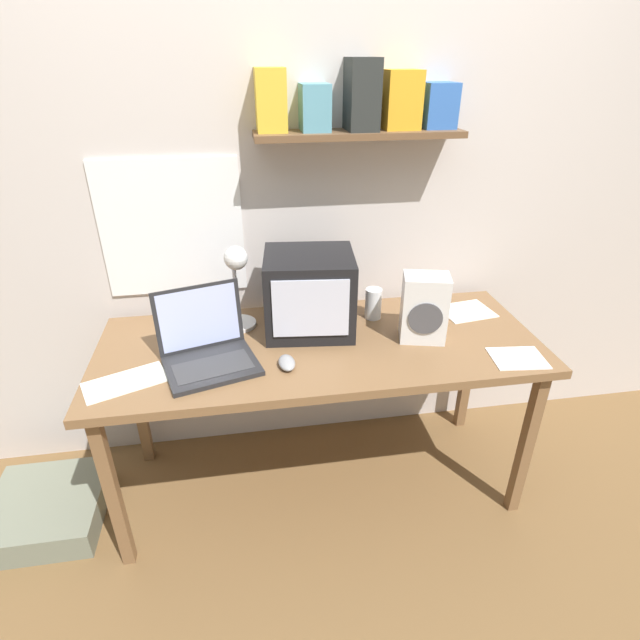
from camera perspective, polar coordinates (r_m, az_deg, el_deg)
ground_plane at (r=2.45m, az=0.00°, el=-17.85°), size 12.00×12.00×0.00m
back_wall at (r=2.16m, az=-1.80°, el=16.02°), size 5.60×0.24×2.60m
corner_desk at (r=2.01m, az=0.00°, el=-4.10°), size 1.73×0.69×0.75m
crt_monitor at (r=2.00m, az=-1.23°, el=3.13°), size 0.38×0.35×0.32m
laptop at (r=1.87m, az=-12.88°, el=-2.76°), size 0.39×0.36×0.27m
desk_lamp at (r=1.99m, az=-9.51°, el=4.60°), size 0.15×0.17×0.37m
juice_glass at (r=2.14m, az=6.10°, el=1.73°), size 0.07×0.07×0.13m
space_heater at (r=1.98m, az=11.81°, el=1.34°), size 0.20×0.16×0.27m
computer_mouse at (r=1.82m, az=-3.82°, el=-4.89°), size 0.06×0.11×0.03m
printed_handout at (r=2.01m, az=21.66°, el=-4.07°), size 0.21×0.18×0.00m
loose_paper_near_laptop at (r=2.30m, az=16.39°, el=0.97°), size 0.24×0.21×0.00m
open_notebook at (r=1.87m, az=-21.36°, el=-6.63°), size 0.31×0.24×0.00m
floor_cushion at (r=2.53m, az=-28.71°, el=-18.42°), size 0.45×0.45×0.12m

